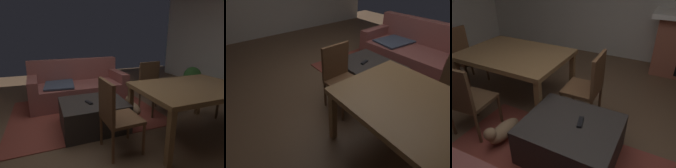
# 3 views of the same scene
# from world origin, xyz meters

# --- Properties ---
(floor) EXTENTS (9.03, 9.03, 0.00)m
(floor) POSITION_xyz_m (0.00, 0.00, 0.00)
(floor) COLOR brown
(ottoman_coffee_table) EXTENTS (0.97, 0.81, 0.44)m
(ottoman_coffee_table) POSITION_xyz_m (-0.03, 0.05, 0.22)
(ottoman_coffee_table) COLOR #2D2826
(ottoman_coffee_table) RESTS_ON ground
(tv_remote) EXTENTS (0.09, 0.17, 0.02)m
(tv_remote) POSITION_xyz_m (-0.11, 0.01, 0.45)
(tv_remote) COLOR black
(tv_remote) RESTS_ON ottoman_coffee_table
(dining_table) EXTENTS (1.50, 1.06, 0.74)m
(dining_table) POSITION_xyz_m (1.20, -0.63, 0.66)
(dining_table) COLOR brown
(dining_table) RESTS_ON ground
(dining_chair_west) EXTENTS (0.45, 0.45, 0.93)m
(dining_chair_west) POSITION_xyz_m (0.06, -0.63, 0.52)
(dining_chair_west) COLOR brown
(dining_chair_west) RESTS_ON ground
(dining_chair_east) EXTENTS (0.46, 0.46, 0.93)m
(dining_chair_east) POSITION_xyz_m (2.34, -0.64, 0.52)
(dining_chair_east) COLOR brown
(dining_chair_east) RESTS_ON ground
(dining_chair_north) EXTENTS (0.48, 0.48, 0.93)m
(dining_chair_north) POSITION_xyz_m (1.19, 0.29, 0.52)
(dining_chair_north) COLOR #513823
(dining_chair_north) RESTS_ON ground
(small_dog) EXTENTS (0.21, 0.50, 0.27)m
(small_dog) POSITION_xyz_m (0.76, 0.24, 0.16)
(small_dog) COLOR #8C6B4C
(small_dog) RESTS_ON ground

